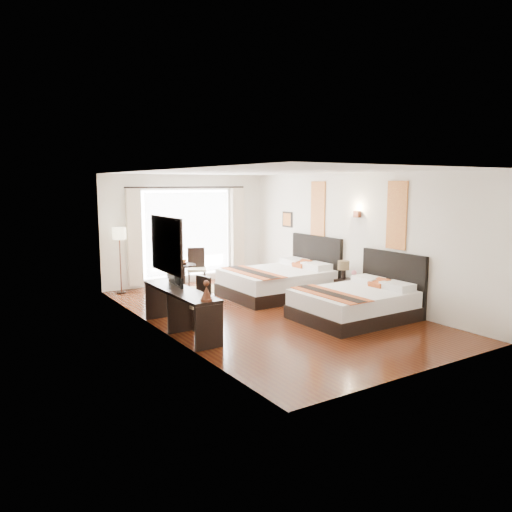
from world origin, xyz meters
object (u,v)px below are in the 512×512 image
table_lamp (344,267)px  television (171,272)px  nightstand (349,291)px  bed_near (357,302)px  window_chair (197,276)px  floor_lamp (119,238)px  fruit_bowl (184,263)px  side_table (184,278)px  console_desk (181,311)px  bed_far (280,281)px  desk_chair (196,312)px  vase (354,278)px

table_lamp → television: (-3.94, 0.25, 0.23)m
nightstand → bed_near: bearing=-126.3°
nightstand → window_chair: 3.84m
floor_lamp → fruit_bowl: floor_lamp is taller
floor_lamp → side_table: (1.33, -0.64, -0.99)m
television → console_desk: bearing=-174.8°
television → bed_near: bearing=-106.8°
bed_far → console_desk: bearing=-155.7°
table_lamp → television: bearing=176.3°
desk_chair → fruit_bowl: 3.13m
table_lamp → console_desk: (-3.96, -0.19, -0.40)m
bed_near → desk_chair: (-2.85, 1.14, -0.04)m
desk_chair → side_table: (1.07, 2.88, 0.05)m
vase → bed_near: bearing=-130.4°
bed_far → table_lamp: bearing=-55.5°
nightstand → table_lamp: 0.55m
table_lamp → floor_lamp: 5.20m
bed_far → console_desk: (-3.12, -1.41, 0.03)m
bed_near → side_table: bed_near is taller
bed_far → desk_chair: bed_far is taller
desk_chair → floor_lamp: floor_lamp is taller
nightstand → console_desk: size_ratio=0.23×
side_table → fruit_bowl: fruit_bowl is taller
side_table → floor_lamp: bearing=154.2°
bed_near → fruit_bowl: size_ratio=10.85×
console_desk → television: (0.02, 0.45, 0.63)m
console_desk → floor_lamp: bearing=88.3°
desk_chair → floor_lamp: bearing=-96.4°
television → desk_chair: 0.87m
nightstand → window_chair: bearing=123.0°
floor_lamp → bed_near: bearing=-56.4°
bed_far → fruit_bowl: 2.36m
console_desk → table_lamp: bearing=2.8°
vase → floor_lamp: 5.45m
console_desk → nightstand: bearing=0.7°
desk_chair → side_table: size_ratio=1.39×
console_desk → fruit_bowl: 3.38m
bed_far → nightstand: (0.87, -1.36, -0.10)m
nightstand → window_chair: window_chair is taller
television → fruit_bowl: (1.43, 2.59, -0.32)m
desk_chair → television: bearing=-53.3°
vase → desk_chair: 3.63m
nightstand → fruit_bowl: size_ratio=2.58×
television → fruit_bowl: 2.97m
window_chair → floor_lamp: bearing=-78.2°
vase → side_table: size_ratio=0.20×
television → window_chair: size_ratio=0.88×
television → nightstand: bearing=-87.9°
bed_far → vase: bearing=-61.0°
fruit_bowl → television: bearing=-118.9°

